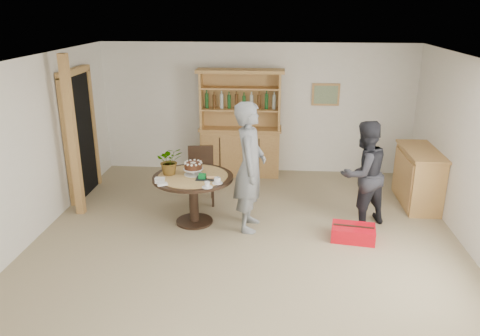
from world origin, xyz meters
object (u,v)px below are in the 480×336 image
at_px(sideboard, 418,177).
at_px(teen_boy, 250,167).
at_px(hutch, 240,140).
at_px(red_suitcase, 353,233).
at_px(adult_person, 363,174).
at_px(dining_table, 193,185).
at_px(dining_chair, 201,171).

bearing_deg(sideboard, teen_boy, -158.01).
height_order(hutch, teen_boy, hutch).
xyz_separation_m(hutch, sideboard, (3.04, -1.24, -0.22)).
bearing_deg(hutch, red_suitcase, -55.36).
bearing_deg(hutch, adult_person, -46.27).
distance_m(dining_table, adult_person, 2.53).
relative_size(dining_chair, red_suitcase, 1.44).
relative_size(sideboard, dining_table, 1.05).
distance_m(teen_boy, adult_person, 1.69).
bearing_deg(hutch, dining_table, -103.38).
distance_m(sideboard, dining_table, 3.71).
distance_m(hutch, red_suitcase, 3.23).
height_order(teen_boy, red_suitcase, teen_boy).
relative_size(hutch, teen_boy, 1.07).
bearing_deg(adult_person, red_suitcase, 41.77).
relative_size(teen_boy, adult_person, 1.19).
relative_size(hutch, sideboard, 1.62).
xyz_separation_m(hutch, teen_boy, (0.32, -2.34, 0.26)).
xyz_separation_m(dining_chair, teen_boy, (0.86, -0.93, 0.42)).
xyz_separation_m(sideboard, dining_chair, (-3.59, -0.17, 0.06)).
bearing_deg(dining_table, hutch, 76.62).
bearing_deg(teen_boy, dining_chair, 45.96).
distance_m(teen_boy, red_suitcase, 1.74).
distance_m(hutch, dining_table, 2.30).
bearing_deg(sideboard, red_suitcase, -131.93).
bearing_deg(hutch, dining_chair, -111.15).
xyz_separation_m(dining_table, adult_person, (2.51, 0.17, 0.20)).
xyz_separation_m(hutch, dining_chair, (-0.55, -1.41, -0.15)).
distance_m(hutch, adult_person, 2.87).
bearing_deg(sideboard, dining_table, -164.37).
distance_m(sideboard, dining_chair, 3.59).
relative_size(hutch, dining_chair, 2.16).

